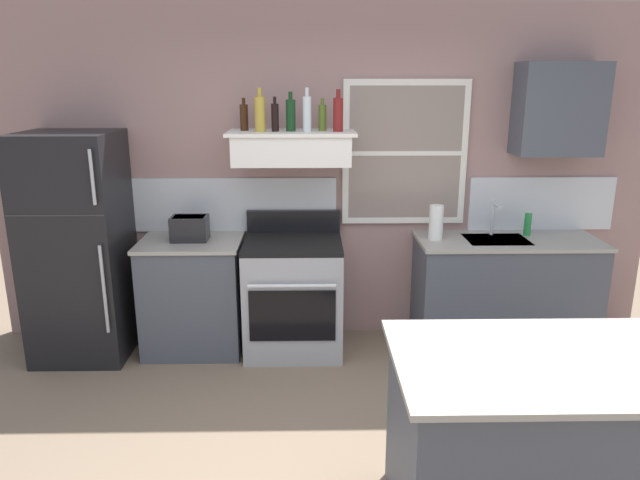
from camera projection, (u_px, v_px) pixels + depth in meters
name	position (u px, v px, depth m)	size (l,w,h in m)	color
back_wall	(328.00, 177.00, 4.76)	(5.40, 0.11, 2.70)	gray
refrigerator	(78.00, 247.00, 4.48)	(0.70, 0.72, 1.75)	black
counter_left_of_stove	(194.00, 295.00, 4.67)	(0.79, 0.63, 0.91)	#474C56
toaster	(190.00, 228.00, 4.52)	(0.30, 0.20, 0.19)	black
stove_range	(293.00, 295.00, 4.64)	(0.76, 0.69, 1.09)	#9EA0A5
range_hood_shelf	(292.00, 147.00, 4.43)	(0.96, 0.52, 0.24)	white
bottle_brown_stout	(244.00, 117.00, 4.40)	(0.06, 0.06, 0.24)	#381E0F
bottle_champagne_gold_foil	(260.00, 113.00, 4.30)	(0.08, 0.08, 0.32)	#B29333
bottle_balsamic_dark	(275.00, 117.00, 4.33)	(0.06, 0.06, 0.25)	black
bottle_dark_green_wine	(291.00, 115.00, 4.35)	(0.07, 0.07, 0.29)	#143819
bottle_clear_tall	(307.00, 113.00, 4.31)	(0.06, 0.06, 0.32)	silver
bottle_olive_oil_square	(322.00, 117.00, 4.38)	(0.06, 0.06, 0.24)	#4C601E
bottle_red_label_wine	(338.00, 114.00, 4.32)	(0.07, 0.07, 0.31)	maroon
counter_right_with_sink	(504.00, 293.00, 4.71)	(1.43, 0.63, 0.91)	#474C56
sink_faucet	(494.00, 214.00, 4.63)	(0.03, 0.17, 0.28)	silver
paper_towel_roll	(436.00, 222.00, 4.54)	(0.11, 0.11, 0.27)	white
dish_soap_bottle	(528.00, 224.00, 4.67)	(0.06, 0.06, 0.18)	#268C3F
kitchen_island	(539.00, 446.00, 2.74)	(1.40, 0.90, 0.91)	#474C56
upper_cabinet_right	(559.00, 109.00, 4.47)	(0.64, 0.32, 0.70)	#474C56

